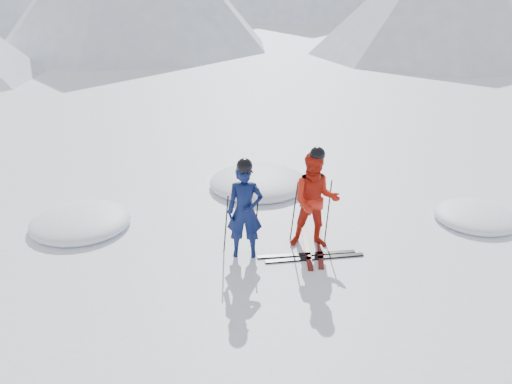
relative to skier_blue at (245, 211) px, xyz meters
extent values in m
plane|color=white|center=(2.31, -0.37, -0.82)|extent=(160.00, 160.00, 0.00)
imported|color=#0B1543|center=(0.00, 0.00, 0.00)|extent=(0.67, 0.51, 1.64)
imported|color=red|center=(1.24, 0.08, 0.04)|extent=(0.97, 0.84, 1.73)
cylinder|color=black|center=(-0.30, 0.15, -0.27)|extent=(0.11, 0.08, 1.09)
cylinder|color=black|center=(0.25, 0.25, -0.27)|extent=(0.11, 0.07, 1.09)
cylinder|color=black|center=(0.94, 0.33, -0.25)|extent=(0.12, 0.09, 1.15)
cylinder|color=black|center=(1.54, 0.23, -0.25)|extent=(0.12, 0.08, 1.15)
cube|color=black|center=(1.12, 0.08, -0.81)|extent=(0.45, 1.68, 0.03)
cube|color=black|center=(1.36, 0.08, -0.81)|extent=(0.56, 1.66, 0.03)
cube|color=black|center=(1.02, -0.23, -0.81)|extent=(1.70, 0.24, 0.03)
cube|color=black|center=(1.12, -0.38, -0.81)|extent=(1.70, 0.18, 0.03)
ellipsoid|color=white|center=(-2.86, 1.71, -0.82)|extent=(1.89, 1.89, 0.41)
ellipsoid|color=white|center=(4.65, 0.41, -0.82)|extent=(1.60, 1.60, 0.35)
ellipsoid|color=white|center=(0.86, 2.94, -0.82)|extent=(2.19, 2.19, 0.48)
camera|label=1|loc=(-1.48, -7.99, 3.81)|focal=38.00mm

